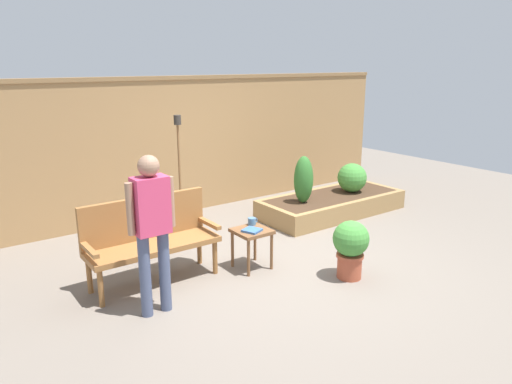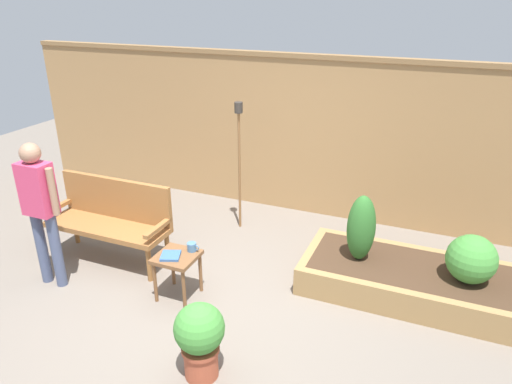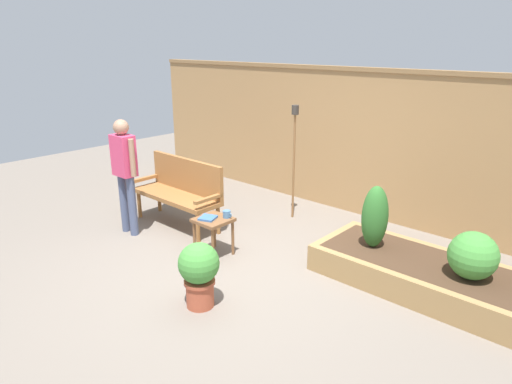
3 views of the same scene
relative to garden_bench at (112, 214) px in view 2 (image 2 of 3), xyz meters
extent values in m
plane|color=#70665B|center=(1.47, -0.52, -0.54)|extent=(14.00, 14.00, 0.00)
cube|color=#A37A4C|center=(1.47, 2.08, 0.51)|extent=(8.40, 0.10, 2.10)
cube|color=olive|center=(1.47, 2.08, 1.59)|extent=(8.40, 0.14, 0.06)
cylinder|color=#936033|center=(0.66, 0.08, -0.34)|extent=(0.06, 0.06, 0.40)
cylinder|color=#936033|center=(0.66, -0.28, -0.34)|extent=(0.06, 0.06, 0.40)
cylinder|color=#936033|center=(-0.66, 0.08, -0.34)|extent=(0.06, 0.06, 0.40)
cylinder|color=#936033|center=(-0.66, -0.28, -0.34)|extent=(0.06, 0.06, 0.40)
cube|color=#936033|center=(0.00, -0.10, -0.11)|extent=(1.44, 0.48, 0.06)
cube|color=#936033|center=(0.00, 0.11, 0.16)|extent=(1.44, 0.06, 0.48)
cube|color=#936033|center=(-0.69, -0.10, 0.02)|extent=(0.06, 0.48, 0.04)
cube|color=#936033|center=(0.69, -0.10, 0.02)|extent=(0.06, 0.48, 0.04)
cylinder|color=brown|center=(1.26, -0.23, -0.32)|extent=(0.04, 0.04, 0.44)
cylinder|color=brown|center=(1.26, -0.56, -0.32)|extent=(0.04, 0.04, 0.44)
cylinder|color=brown|center=(0.93, -0.23, -0.32)|extent=(0.04, 0.04, 0.44)
cylinder|color=brown|center=(0.93, -0.56, -0.32)|extent=(0.04, 0.04, 0.44)
cube|color=brown|center=(1.09, -0.40, -0.08)|extent=(0.40, 0.40, 0.04)
cylinder|color=teal|center=(1.19, -0.26, -0.02)|extent=(0.09, 0.09, 0.09)
torus|color=teal|center=(1.24, -0.26, -0.02)|extent=(0.06, 0.01, 0.06)
cube|color=#38609E|center=(1.06, -0.45, -0.05)|extent=(0.24, 0.24, 0.03)
cylinder|color=#A84C33|center=(1.83, -1.26, -0.42)|extent=(0.27, 0.27, 0.25)
cylinder|color=#A84C33|center=(1.83, -1.26, -0.28)|extent=(0.31, 0.31, 0.04)
sphere|color=#428938|center=(1.83, -1.26, -0.08)|extent=(0.41, 0.41, 0.41)
cube|color=#997547|center=(3.36, 0.11, -0.39)|extent=(2.40, 0.09, 0.30)
cube|color=#997547|center=(3.36, 1.02, -0.39)|extent=(2.40, 0.09, 0.30)
cube|color=#997547|center=(2.21, 0.57, -0.39)|extent=(0.09, 0.82, 0.30)
cube|color=#422D1E|center=(3.36, 0.57, -0.39)|extent=(2.22, 0.82, 0.30)
cylinder|color=brown|center=(2.72, 0.54, -0.21)|extent=(0.04, 0.04, 0.06)
ellipsoid|color=#2D6628|center=(2.72, 0.54, 0.11)|extent=(0.29, 0.29, 0.72)
cylinder|color=brown|center=(3.78, 0.54, -0.21)|extent=(0.04, 0.04, 0.06)
sphere|color=#428938|center=(3.78, 0.54, -0.01)|extent=(0.47, 0.47, 0.47)
cylinder|color=brown|center=(1.03, 1.25, 0.22)|extent=(0.03, 0.03, 1.53)
cylinder|color=#332D28|center=(1.03, 1.25, 1.05)|extent=(0.10, 0.10, 0.13)
cylinder|color=#475170|center=(-0.16, -0.70, -0.13)|extent=(0.11, 0.11, 0.82)
cylinder|color=#475170|center=(-0.36, -0.70, -0.13)|extent=(0.11, 0.11, 0.82)
cube|color=#D13D66|center=(-0.26, -0.70, 0.55)|extent=(0.32, 0.20, 0.54)
cylinder|color=#9E755B|center=(-0.06, -0.70, 0.55)|extent=(0.07, 0.07, 0.49)
cylinder|color=#9E755B|center=(-0.46, -0.70, 0.55)|extent=(0.07, 0.07, 0.49)
sphere|color=#9E755B|center=(-0.26, -0.70, 0.92)|extent=(0.20, 0.20, 0.20)
camera|label=1|loc=(-1.97, -4.68, 1.82)|focal=33.66mm
camera|label=2|loc=(3.37, -3.82, 2.34)|focal=33.11mm
camera|label=3|loc=(4.89, -3.82, 1.96)|focal=31.93mm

